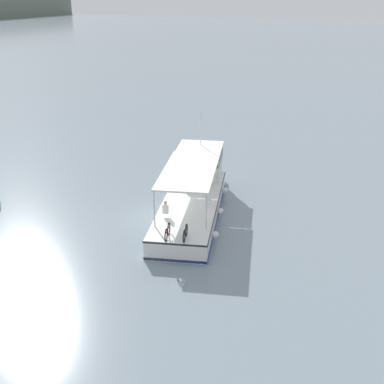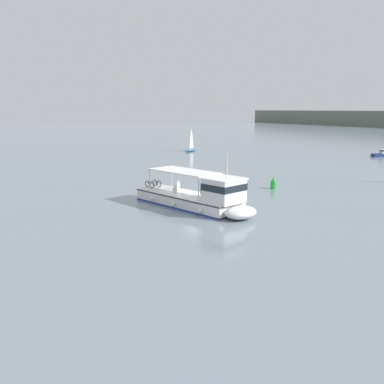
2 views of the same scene
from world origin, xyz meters
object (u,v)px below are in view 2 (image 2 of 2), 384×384
object	(u,v)px
ferry_main	(200,198)
motorboat_near_port	(383,154)
sailboat_far_right	(191,149)
channel_buoy	(274,184)

from	to	relation	value
ferry_main	motorboat_near_port	bearing A→B (deg)	112.45
motorboat_near_port	sailboat_far_right	bearing A→B (deg)	-133.28
motorboat_near_port	sailboat_far_right	distance (m)	36.75
ferry_main	sailboat_far_right	distance (m)	51.39
sailboat_far_right	channel_buoy	world-z (taller)	sailboat_far_right
ferry_main	sailboat_far_right	bearing A→B (deg)	153.14
motorboat_near_port	sailboat_far_right	world-z (taller)	sailboat_far_right
sailboat_far_right	ferry_main	bearing A→B (deg)	-26.86
motorboat_near_port	channel_buoy	bearing A→B (deg)	-67.28
ferry_main	motorboat_near_port	world-z (taller)	ferry_main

